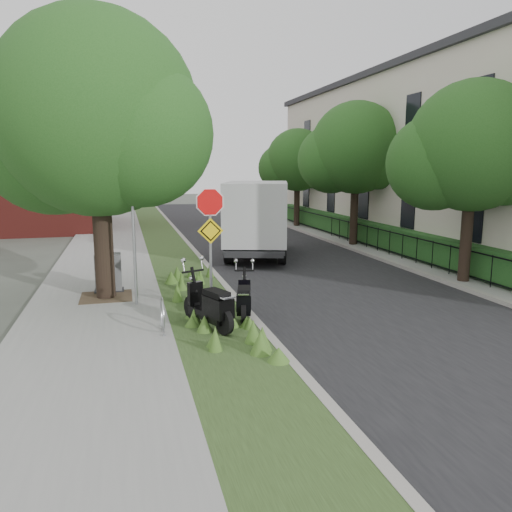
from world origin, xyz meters
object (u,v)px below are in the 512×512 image
(sign_assembly, at_px, (210,224))
(scooter_far, at_px, (244,303))
(utility_cabinet, at_px, (108,273))
(scooter_near, at_px, (212,310))
(box_truck, at_px, (257,215))

(sign_assembly, xyz_separation_m, scooter_far, (0.66, -0.74, -1.82))
(utility_cabinet, bearing_deg, scooter_far, -48.85)
(sign_assembly, distance_m, scooter_near, 2.22)
(scooter_far, relative_size, box_truck, 0.26)
(scooter_near, distance_m, scooter_far, 1.06)
(scooter_far, height_order, utility_cabinet, utility_cabinet)
(scooter_near, bearing_deg, sign_assembly, 81.17)
(scooter_near, bearing_deg, scooter_far, 34.63)
(box_truck, bearing_deg, utility_cabinet, -139.28)
(scooter_far, xyz_separation_m, utility_cabinet, (-3.20, 3.66, 0.14))
(sign_assembly, relative_size, scooter_far, 1.96)
(sign_assembly, distance_m, box_truck, 8.64)
(box_truck, relative_size, utility_cabinet, 5.69)
(box_truck, xyz_separation_m, utility_cabinet, (-5.86, -5.04, -1.09))
(scooter_far, distance_m, utility_cabinet, 4.86)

